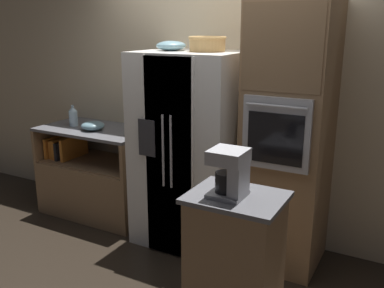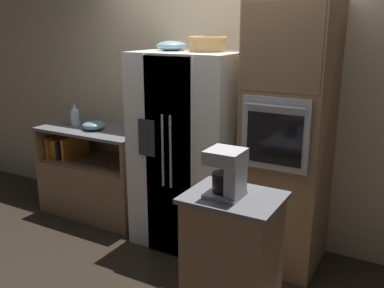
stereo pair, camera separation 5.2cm
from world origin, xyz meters
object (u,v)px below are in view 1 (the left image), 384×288
(fruit_bowl, at_px, (171,46))
(coffee_maker, at_px, (232,172))
(refrigerator, at_px, (190,150))
(bottle_tall, at_px, (73,116))
(mixing_bowl, at_px, (93,126))
(wicker_basket, at_px, (207,43))
(wall_oven, at_px, (288,138))

(fruit_bowl, distance_m, coffee_maker, 1.60)
(refrigerator, xyz_separation_m, coffee_maker, (0.85, -1.04, 0.25))
(bottle_tall, relative_size, mixing_bowl, 0.93)
(fruit_bowl, bearing_deg, mixing_bowl, -178.55)
(mixing_bowl, distance_m, coffee_maker, 2.20)
(fruit_bowl, height_order, bottle_tall, fruit_bowl)
(wicker_basket, distance_m, mixing_bowl, 1.51)
(refrigerator, relative_size, bottle_tall, 8.01)
(refrigerator, xyz_separation_m, wicker_basket, (0.15, 0.03, 0.94))
(bottle_tall, xyz_separation_m, mixing_bowl, (0.31, -0.05, -0.06))
(wall_oven, xyz_separation_m, bottle_tall, (-2.29, -0.03, -0.04))
(mixing_bowl, bearing_deg, bottle_tall, 170.60)
(wicker_basket, distance_m, bottle_tall, 1.74)
(wicker_basket, height_order, coffee_maker, wicker_basket)
(fruit_bowl, bearing_deg, wall_oven, 3.32)
(refrigerator, xyz_separation_m, bottle_tall, (-1.41, 0.02, 0.17))
(wicker_basket, bearing_deg, coffee_maker, -56.63)
(wall_oven, relative_size, mixing_bowl, 9.22)
(refrigerator, distance_m, wall_oven, 0.90)
(refrigerator, relative_size, wicker_basket, 5.50)
(refrigerator, relative_size, fruit_bowl, 6.76)
(wall_oven, height_order, mixing_bowl, wall_oven)
(refrigerator, bearing_deg, mixing_bowl, -178.38)
(wall_oven, distance_m, fruit_bowl, 1.27)
(wall_oven, xyz_separation_m, coffee_maker, (-0.02, -1.09, 0.05))
(coffee_maker, bearing_deg, bottle_tall, 154.98)
(bottle_tall, relative_size, coffee_maker, 0.75)
(wall_oven, relative_size, wicker_basket, 6.77)
(refrigerator, relative_size, wall_oven, 0.81)
(wall_oven, xyz_separation_m, mixing_bowl, (-1.98, -0.08, -0.10))
(bottle_tall, bearing_deg, wicker_basket, 0.38)
(fruit_bowl, bearing_deg, coffee_maker, -44.87)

